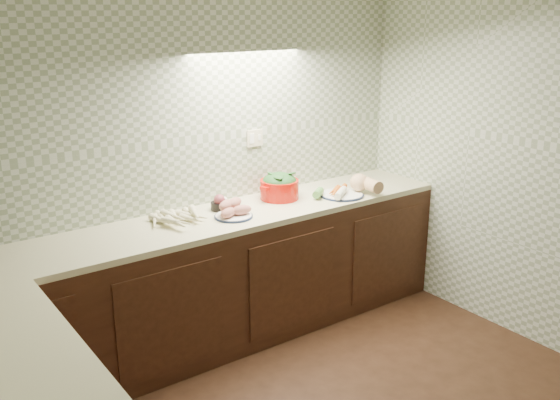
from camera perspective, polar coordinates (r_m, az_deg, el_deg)
room at (r=2.72m, az=8.98°, el=4.51°), size 3.60×3.60×2.60m
counter at (r=3.33m, az=-9.45°, el=-15.06°), size 3.60×3.60×0.90m
parsnip_pile at (r=4.00m, az=-9.57°, el=-1.76°), size 0.38×0.38×0.07m
sweet_potato_plate at (r=4.09m, az=-4.36°, el=-0.97°), size 0.25×0.25×0.12m
onion_bowl at (r=4.24m, az=-5.42°, el=-0.35°), size 0.14×0.14×0.11m
dutch_oven at (r=4.45m, az=-0.05°, el=1.28°), size 0.35×0.32×0.19m
veg_plate at (r=4.59m, az=6.43°, el=1.15°), size 0.51×0.35×0.15m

